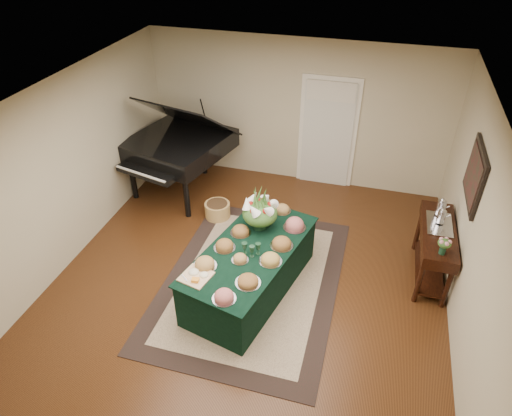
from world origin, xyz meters
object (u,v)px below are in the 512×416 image
(floral_centerpiece, at_px, (260,210))
(mahogany_sideboard, at_px, (436,240))
(buffet_table, at_px, (251,269))
(grand_piano, at_px, (179,145))

(floral_centerpiece, bearing_deg, mahogany_sideboard, 11.21)
(buffet_table, distance_m, floral_centerpiece, 0.83)
(floral_centerpiece, bearing_deg, buffet_table, -88.97)
(floral_centerpiece, xyz_separation_m, mahogany_sideboard, (2.43, 0.48, -0.38))
(buffet_table, bearing_deg, floral_centerpiece, 91.03)
(floral_centerpiece, height_order, grand_piano, grand_piano)
(floral_centerpiece, relative_size, grand_piano, 0.24)
(grand_piano, bearing_deg, buffet_table, -47.70)
(buffet_table, height_order, grand_piano, grand_piano)
(buffet_table, bearing_deg, grand_piano, 132.30)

